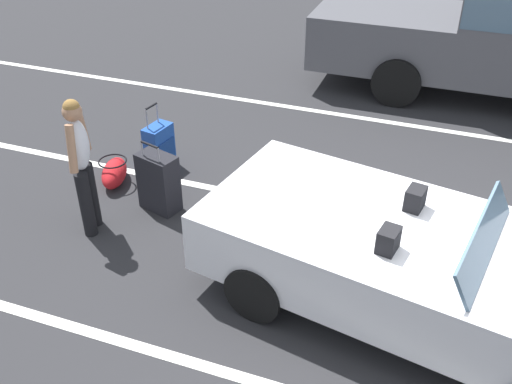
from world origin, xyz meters
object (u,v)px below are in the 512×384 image
Objects in this scene: suitcase_medium_bright at (159,147)px; convertible_car at (439,272)px; traveler_person at (81,160)px; suitcase_large_black at (159,182)px; duffel_bag at (114,172)px; parked_pickup_truck_far at (496,31)px.

convertible_car is at bearing -13.26° from suitcase_medium_bright.
suitcase_medium_bright is at bearing 69.01° from traveler_person.
suitcase_medium_bright is at bearing 43.95° from suitcase_large_black.
convertible_car is 4.16m from suitcase_medium_bright.
suitcase_large_black reaches higher than suitcase_medium_bright.
suitcase_large_black is at bearing 32.44° from traveler_person.
suitcase_large_black reaches higher than duffel_bag.
suitcase_large_black is at bearing -126.13° from parked_pickup_truck_far.
traveler_person is (0.29, -0.96, 0.77)m from duffel_bag.
suitcase_medium_bright is (-0.46, 0.88, -0.06)m from suitcase_large_black.
parked_pickup_truck_far is at bearing -19.95° from suitcase_large_black.
suitcase_medium_bright is 0.70m from duffel_bag.
convertible_car is 4.82× the size of suitcase_medium_bright.
convertible_car reaches higher than suitcase_large_black.
convertible_car reaches higher than suitcase_medium_bright.
suitcase_large_black is 1.33× the size of duffel_bag.
traveler_person is 0.33× the size of parked_pickup_truck_far.
parked_pickup_truck_far reaches higher than suitcase_large_black.
duffel_bag is 0.43× the size of traveler_person.
suitcase_large_black is at bearing -19.83° from duffel_bag.
parked_pickup_truck_far is (0.26, 5.72, 0.52)m from convertible_car.
traveler_person is (-0.55, -0.66, 0.56)m from suitcase_large_black.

